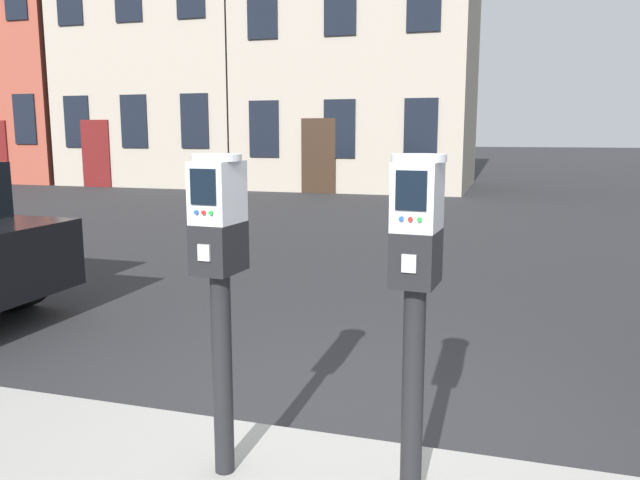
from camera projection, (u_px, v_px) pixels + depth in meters
ground_plane at (329, 479)px, 3.12m from camera, size 160.00×160.00×0.00m
parking_meter_near_kerb at (219, 258)px, 2.77m from camera, size 0.23×0.26×1.46m
parking_meter_twin_adjacent at (416, 269)px, 2.52m from camera, size 0.23×0.26×1.46m
townhouse_green_painted at (19, 18)px, 23.10m from camera, size 6.06×5.41×11.65m
townhouse_grey_stucco at (182, 19)px, 21.84m from camera, size 6.19×6.50×11.16m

